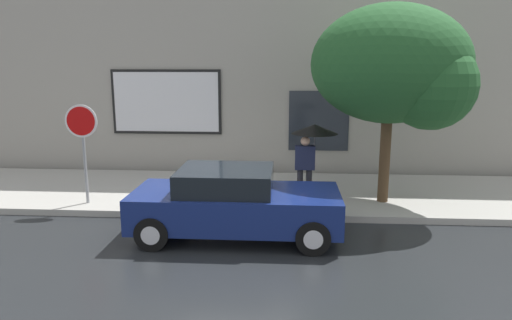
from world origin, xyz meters
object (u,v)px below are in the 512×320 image
(fire_hydrant, at_px, (184,187))
(parked_car, at_px, (234,203))
(street_tree, at_px, (398,69))
(stop_sign, at_px, (82,134))
(pedestrian_with_umbrella, at_px, (312,139))

(fire_hydrant, bearing_deg, parked_car, -50.49)
(street_tree, height_order, stop_sign, street_tree)
(fire_hydrant, relative_size, stop_sign, 0.33)
(stop_sign, bearing_deg, parked_car, -22.23)
(pedestrian_with_umbrella, bearing_deg, stop_sign, -175.03)
(parked_car, distance_m, fire_hydrant, 2.18)
(pedestrian_with_umbrella, bearing_deg, parked_car, -129.11)
(fire_hydrant, bearing_deg, stop_sign, -175.66)
(street_tree, relative_size, stop_sign, 1.96)
(parked_car, bearing_deg, street_tree, 30.62)
(fire_hydrant, xyz_separation_m, street_tree, (4.88, 0.39, 2.75))
(street_tree, xyz_separation_m, stop_sign, (-7.18, -0.56, -1.49))
(street_tree, bearing_deg, pedestrian_with_umbrella, -176.85)
(fire_hydrant, relative_size, pedestrian_with_umbrella, 0.42)
(street_tree, bearing_deg, parked_car, -149.38)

